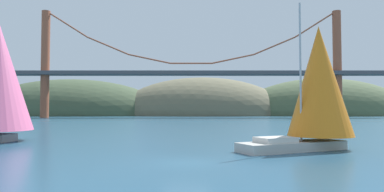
% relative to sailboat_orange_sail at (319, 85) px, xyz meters
% --- Properties ---
extents(ground_plane, '(360.00, 360.00, 0.00)m').
position_rel_sailboat_orange_sail_xyz_m(ground_plane, '(-9.29, -6.16, -4.59)').
color(ground_plane, navy).
extents(headland_left, '(87.84, 44.00, 33.06)m').
position_rel_sailboat_orange_sail_xyz_m(headland_left, '(-64.29, 128.84, -4.59)').
color(headland_left, '#425138').
rests_on(headland_left, ground_plane).
extents(headland_right, '(78.46, 44.00, 33.89)m').
position_rel_sailboat_orange_sail_xyz_m(headland_right, '(50.71, 128.84, -4.59)').
color(headland_right, '#4C5B3D').
rests_on(headland_right, ground_plane).
extents(headland_center, '(78.79, 44.00, 34.67)m').
position_rel_sailboat_orange_sail_xyz_m(headland_center, '(-4.29, 128.84, -4.59)').
color(headland_center, '#6B664C').
rests_on(headland_center, ground_plane).
extents(suspension_bridge, '(135.12, 6.00, 36.58)m').
position_rel_sailboat_orange_sail_xyz_m(suspension_bridge, '(-9.29, 88.84, 11.76)').
color(suspension_bridge, brown).
rests_on(suspension_bridge, ground_plane).
extents(sailboat_orange_sail, '(9.45, 6.80, 10.38)m').
position_rel_sailboat_orange_sail_xyz_m(sailboat_orange_sail, '(0.00, 0.00, 0.00)').
color(sailboat_orange_sail, '#B7B2A8').
rests_on(sailboat_orange_sail, ground_plane).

